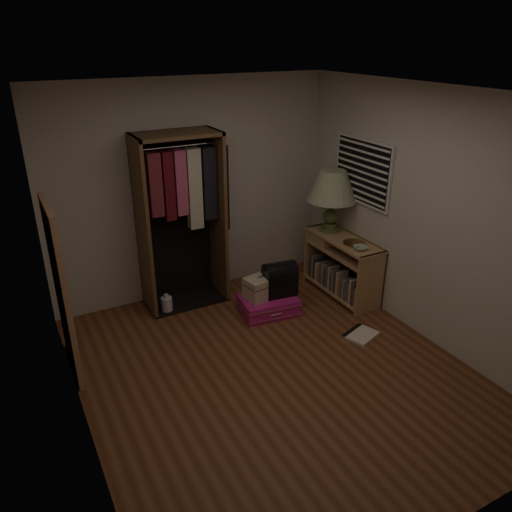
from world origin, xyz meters
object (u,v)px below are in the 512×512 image
object	(u,v)px
console_bookshelf	(340,264)
black_bag	(280,278)
pink_suitcase	(268,305)
table_lamp	(332,187)
open_wardrobe	(183,205)
white_jug	(167,304)
train_case	(261,287)
floor_mirror	(62,291)

from	to	relation	value
console_bookshelf	black_bag	bearing A→B (deg)	-179.09
black_bag	pink_suitcase	bearing A→B (deg)	-167.00
table_lamp	open_wardrobe	bearing A→B (deg)	164.95
pink_suitcase	black_bag	size ratio (longest dim) A/B	1.75
console_bookshelf	white_jug	xyz separation A→B (m)	(-2.08, 0.55, -0.30)
black_bag	white_jug	distance (m)	1.37
open_wardrobe	table_lamp	world-z (taller)	open_wardrobe
open_wardrobe	black_bag	world-z (taller)	open_wardrobe
pink_suitcase	white_jug	size ratio (longest dim) A/B	3.14
open_wardrobe	train_case	world-z (taller)	open_wardrobe
console_bookshelf	white_jug	distance (m)	2.17
train_case	white_jug	world-z (taller)	train_case
console_bookshelf	open_wardrobe	xyz separation A→B (m)	(-1.74, 0.73, 0.83)
console_bookshelf	black_bag	world-z (taller)	console_bookshelf
open_wardrobe	floor_mirror	size ratio (longest dim) A/B	1.21
black_bag	table_lamp	size ratio (longest dim) A/B	0.53
open_wardrobe	table_lamp	bearing A→B (deg)	-15.05
console_bookshelf	table_lamp	xyz separation A→B (m)	(0.00, 0.26, 0.92)
pink_suitcase	console_bookshelf	bearing A→B (deg)	8.68
floor_mirror	black_bag	world-z (taller)	floor_mirror
console_bookshelf	floor_mirror	distance (m)	3.27
open_wardrobe	floor_mirror	bearing A→B (deg)	-152.81
open_wardrobe	table_lamp	size ratio (longest dim) A/B	2.67
open_wardrobe	train_case	distance (m)	1.30
floor_mirror	table_lamp	size ratio (longest dim) A/B	2.21
open_wardrobe	black_bag	xyz separation A→B (m)	(0.86, -0.74, -0.82)
pink_suitcase	white_jug	bearing A→B (deg)	157.80
open_wardrobe	pink_suitcase	distance (m)	1.53
console_bookshelf	table_lamp	bearing A→B (deg)	89.04
pink_suitcase	white_jug	world-z (taller)	white_jug
console_bookshelf	table_lamp	world-z (taller)	table_lamp
black_bag	table_lamp	world-z (taller)	table_lamp
table_lamp	white_jug	distance (m)	2.43
black_bag	train_case	bearing A→B (deg)	178.50
console_bookshelf	table_lamp	distance (m)	0.95
pink_suitcase	black_bag	xyz separation A→B (m)	(0.16, 0.02, 0.31)
console_bookshelf	white_jug	bearing A→B (deg)	165.07
floor_mirror	white_jug	world-z (taller)	floor_mirror
open_wardrobe	pink_suitcase	world-z (taller)	open_wardrobe
train_case	black_bag	size ratio (longest dim) A/B	1.01
console_bookshelf	train_case	distance (m)	1.11
open_wardrobe	black_bag	distance (m)	1.40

